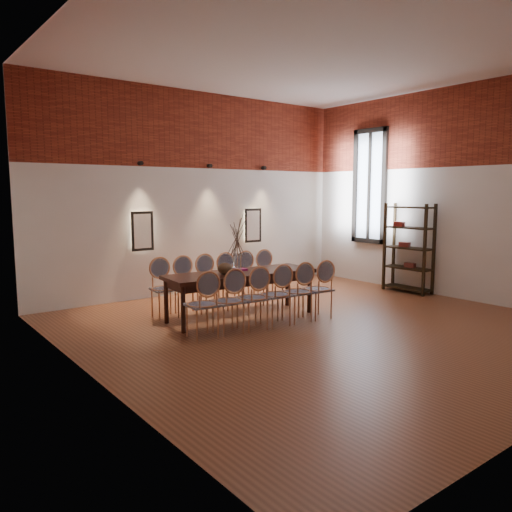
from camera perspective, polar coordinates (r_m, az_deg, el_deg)
floor at (r=7.72m, az=7.46°, el=-8.03°), size 7.00×7.00×0.02m
ceiling at (r=7.71m, az=7.99°, el=22.18°), size 7.00×7.00×0.02m
wall_back at (r=10.26m, az=-6.63°, el=7.13°), size 7.00×0.10×4.00m
wall_left at (r=5.52m, az=-19.37°, el=6.65°), size 0.10×7.00×4.00m
wall_right at (r=10.28m, az=21.87°, el=6.66°), size 0.10×7.00×4.00m
brick_band_back at (r=10.27m, az=-6.53°, el=14.13°), size 7.00×0.02×1.50m
brick_band_left at (r=5.68m, az=-19.23°, el=19.39°), size 0.02×7.00×1.50m
brick_band_right at (r=10.29m, az=22.01°, el=13.64°), size 0.02×7.00×1.50m
niche_left at (r=9.59m, az=-12.93°, el=2.80°), size 0.36×0.06×0.66m
niche_right at (r=10.93m, az=-0.45°, el=3.52°), size 0.36×0.06×0.66m
spot_fixture_left at (r=9.55m, az=-13.08°, el=10.29°), size 0.08×0.10×0.08m
spot_fixture_mid at (r=10.27m, az=-5.33°, el=10.22°), size 0.08×0.10×0.08m
spot_fixture_right at (r=11.08m, az=0.90°, el=10.04°), size 0.08×0.10×0.08m
window_glass at (r=11.36m, az=12.89°, el=7.77°), size 0.02×0.78×2.38m
window_frame at (r=11.34m, az=12.83°, el=7.77°), size 0.08×0.90×2.50m
window_mullion at (r=11.34m, az=12.83°, el=7.77°), size 0.06×0.06×2.40m
dining_table at (r=8.08m, az=-1.74°, el=-4.47°), size 2.53×1.01×0.75m
chair_near_a at (r=7.00m, az=-6.18°, el=-5.56°), size 0.48×0.48×0.94m
chair_near_b at (r=7.18m, az=-3.22°, el=-5.19°), size 0.48×0.48×0.94m
chair_near_c at (r=7.39m, az=-0.42°, el=-4.83°), size 0.48×0.48×0.94m
chair_near_d at (r=7.61m, az=2.21°, el=-4.47°), size 0.48×0.48×0.94m
chair_near_e at (r=7.85m, az=4.70°, el=-4.13°), size 0.48×0.48×0.94m
chair_near_f at (r=8.10m, az=7.02°, el=-3.80°), size 0.48×0.48×0.94m
chair_far_a at (r=8.21m, az=-10.39°, el=-3.72°), size 0.48×0.48×0.94m
chair_far_b at (r=8.37m, az=-7.77°, el=-3.46°), size 0.48×0.48×0.94m
chair_far_c at (r=8.54m, az=-5.26°, el=-3.19°), size 0.48×0.48×0.94m
chair_far_d at (r=8.74m, az=-2.85°, el=-2.94°), size 0.48×0.48×0.94m
chair_far_e at (r=8.94m, az=-0.56°, el=-2.69°), size 0.48×0.48×0.94m
chair_far_f at (r=9.17m, az=1.63°, el=-2.45°), size 0.48×0.48×0.94m
vase at (r=7.96m, az=-2.14°, el=-0.81°), size 0.14×0.14×0.30m
dried_branches at (r=7.91m, az=-2.15°, el=2.42°), size 0.50×0.50×0.70m
bowl at (r=7.80m, az=-3.56°, el=-1.43°), size 0.24×0.24×0.18m
book at (r=8.16m, az=-2.04°, el=-1.56°), size 0.28×0.20×0.03m
shelving_rack at (r=10.56m, az=17.04°, el=0.88°), size 0.40×1.01×1.80m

